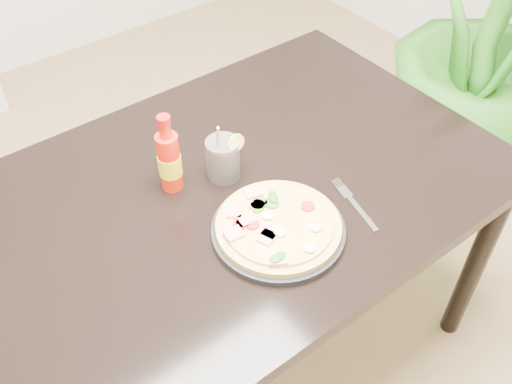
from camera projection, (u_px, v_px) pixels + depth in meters
floor at (251, 376)px, 1.85m from camera, size 4.50×4.50×0.00m
dining_table at (228, 211)px, 1.46m from camera, size 1.40×0.90×0.75m
plate at (278, 230)px, 1.29m from camera, size 0.31×0.31×0.02m
pizza at (277, 225)px, 1.28m from camera, size 0.28×0.28×0.03m
hot_sauce_bottle at (169, 160)px, 1.35m from camera, size 0.07×0.07×0.21m
cola_cup at (223, 160)px, 1.40m from camera, size 0.09×0.08×0.17m
fork at (353, 203)px, 1.36m from camera, size 0.06×0.19×0.00m
houseplant at (497, 31)px, 2.15m from camera, size 1.02×1.02×1.30m
plant_pot at (461, 142)px, 2.53m from camera, size 0.28×0.28×0.22m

